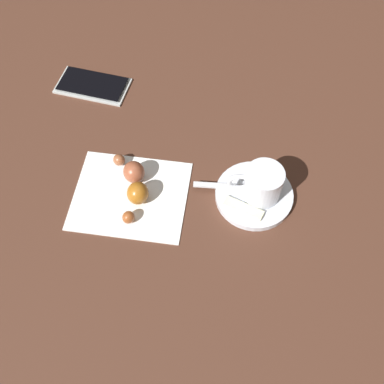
# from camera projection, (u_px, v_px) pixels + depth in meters

# --- Properties ---
(ground_plane) EXTENTS (1.80, 1.80, 0.00)m
(ground_plane) POSITION_uv_depth(u_px,v_px,m) (181.00, 192.00, 0.74)
(ground_plane) COLOR #4A2B1E
(saucer) EXTENTS (0.12, 0.12, 0.01)m
(saucer) POSITION_uv_depth(u_px,v_px,m) (254.00, 195.00, 0.73)
(saucer) COLOR silver
(saucer) RESTS_ON ground
(espresso_cup) EXTENTS (0.09, 0.06, 0.06)m
(espresso_cup) POSITION_uv_depth(u_px,v_px,m) (262.00, 185.00, 0.70)
(espresso_cup) COLOR silver
(espresso_cup) RESTS_ON saucer
(teaspoon) EXTENTS (0.14, 0.02, 0.01)m
(teaspoon) POSITION_uv_depth(u_px,v_px,m) (252.00, 188.00, 0.72)
(teaspoon) COLOR silver
(teaspoon) RESTS_ON saucer
(sugar_packet) EXTENTS (0.06, 0.04, 0.01)m
(sugar_packet) POSITION_uv_depth(u_px,v_px,m) (243.00, 208.00, 0.70)
(sugar_packet) COLOR beige
(sugar_packet) RESTS_ON saucer
(napkin) EXTENTS (0.19, 0.16, 0.00)m
(napkin) POSITION_uv_depth(u_px,v_px,m) (130.00, 195.00, 0.73)
(napkin) COLOR white
(napkin) RESTS_ON ground
(croissant) EXTENTS (0.07, 0.13, 0.04)m
(croissant) POSITION_uv_depth(u_px,v_px,m) (134.00, 183.00, 0.72)
(croissant) COLOR brown
(croissant) RESTS_ON napkin
(cell_phone) EXTENTS (0.14, 0.09, 0.01)m
(cell_phone) POSITION_uv_depth(u_px,v_px,m) (93.00, 85.00, 0.85)
(cell_phone) COLOR #B8BBB8
(cell_phone) RESTS_ON ground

